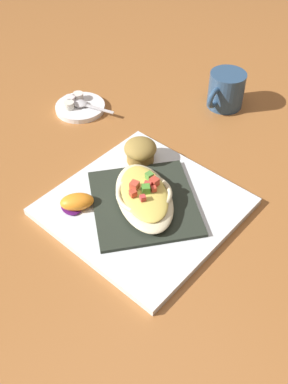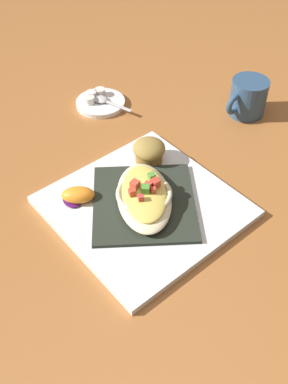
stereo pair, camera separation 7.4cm
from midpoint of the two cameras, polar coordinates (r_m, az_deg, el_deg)
ground_plane at (r=0.78m, az=-2.75°, el=-2.38°), size 2.60×2.60×0.00m
square_plate at (r=0.77m, az=-2.76°, el=-2.05°), size 0.36×0.36×0.01m
folded_napkin at (r=0.76m, az=-2.79°, el=-1.54°), size 0.24×0.24×0.01m
gratin_dish at (r=0.75m, az=-2.84°, el=-0.55°), size 0.15×0.19×0.04m
muffin at (r=0.83m, az=-3.04°, el=5.29°), size 0.06×0.06×0.05m
orange_garnish at (r=0.77m, az=-11.66°, el=-1.48°), size 0.07×0.06×0.03m
coffee_mug at (r=1.01m, az=8.55°, el=12.77°), size 0.11×0.08×0.08m
creamer_saucer at (r=1.02m, az=-10.47°, el=10.78°), size 0.11×0.11×0.01m
spoon at (r=1.01m, az=-10.30°, el=11.21°), size 0.07×0.10×0.01m
creamer_cup_0 at (r=1.04m, az=-10.71°, el=12.16°), size 0.02×0.02×0.02m
creamer_cup_1 at (r=1.03m, az=-11.77°, el=11.69°), size 0.02×0.02×0.02m
creamer_cup_2 at (r=1.01m, az=-11.94°, el=11.00°), size 0.02×0.02×0.02m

